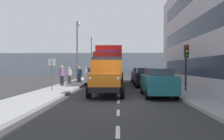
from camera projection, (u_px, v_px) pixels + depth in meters
ground_plane at (119, 83)px, 22.71m from camera, size 80.00×80.00×0.00m
sidewalk_left at (161, 83)px, 22.55m from camera, size 2.55×42.61×0.15m
sidewalk_right at (77, 83)px, 22.87m from camera, size 2.55×42.61×0.15m
road_centreline_markings at (119, 85)px, 21.22m from camera, size 0.12×37.61×0.01m
sea_horizon at (119, 64)px, 46.96m from camera, size 80.00×0.80×5.00m
seawall_railing at (119, 71)px, 43.39m from camera, size 28.08×0.08×1.20m
truck_vintage_orange at (107, 77)px, 13.19m from camera, size 2.17×5.64×2.43m
lorry_cargo_red at (109, 64)px, 21.35m from camera, size 2.58×8.20×3.87m
car_teal_kerbside_near at (157, 82)px, 12.70m from camera, size 1.79×4.16×1.72m
car_black_kerbside_1 at (145, 77)px, 18.79m from camera, size 1.92×3.88×1.72m
car_navy_kerbside_2 at (139, 75)px, 23.93m from camera, size 1.84×4.05×1.72m
car_white_oppositeside_0 at (96, 76)px, 21.80m from camera, size 1.92×4.21×1.72m
car_red_oppositeside_1 at (101, 74)px, 28.10m from camera, size 1.83×4.14×1.72m
car_silver_oppositeside_2 at (105, 73)px, 34.38m from camera, size 1.86×3.95×1.72m
pedestrian_with_bag at (62, 74)px, 18.33m from camera, size 0.53×0.34×1.78m
pedestrian_couple_a at (69, 74)px, 21.08m from camera, size 0.53×0.34×1.66m
pedestrian_by_lamp at (80, 74)px, 22.52m from camera, size 0.53×0.34×1.59m
pedestrian_in_dark_coat at (79, 72)px, 24.42m from camera, size 0.53×0.34×1.75m
pedestrian_strolling at (85, 73)px, 26.07m from camera, size 0.53×0.34×1.64m
traffic_light_near at (186, 58)px, 14.50m from camera, size 0.28×0.41×3.20m
lamp_post_promenade at (78, 46)px, 22.23m from camera, size 0.32×1.14×6.55m
lamp_post_far at (92, 53)px, 33.78m from camera, size 0.32×1.14×6.56m
street_sign at (52, 69)px, 14.93m from camera, size 0.50×0.07×2.25m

